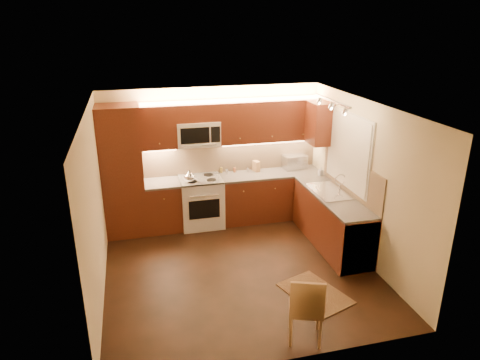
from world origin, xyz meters
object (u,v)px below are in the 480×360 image
object	(u,v)px
stove	(201,202)
toaster_oven	(294,161)
knife_block	(256,166)
microwave	(198,133)
soap_bottle	(321,171)
sink	(330,188)
kettle	(190,176)
dining_chair	(306,307)

from	to	relation	value
stove	toaster_oven	size ratio (longest dim) A/B	2.11
toaster_oven	knife_block	bearing A→B (deg)	175.45
microwave	soap_bottle	distance (m)	2.35
sink	soap_bottle	xyz separation A→B (m)	(0.19, 0.79, 0.01)
kettle	dining_chair	xyz separation A→B (m)	(0.90, -3.23, -0.59)
stove	dining_chair	bearing A→B (deg)	-78.58
microwave	toaster_oven	xyz separation A→B (m)	(1.86, 0.06, -0.69)
microwave	knife_block	distance (m)	1.31
stove	microwave	distance (m)	1.27
kettle	microwave	bearing A→B (deg)	45.37
stove	soap_bottle	size ratio (longest dim) A/B	5.66
kettle	toaster_oven	world-z (taller)	toaster_oven
kettle	knife_block	xyz separation A→B (m)	(1.31, 0.33, -0.03)
microwave	kettle	bearing A→B (deg)	-127.29
dining_chair	microwave	bearing A→B (deg)	121.17
toaster_oven	dining_chair	xyz separation A→B (m)	(-1.18, -3.57, -0.59)
sink	knife_block	bearing A→B (deg)	124.59
microwave	dining_chair	distance (m)	3.80
sink	stove	bearing A→B (deg)	150.64
stove	microwave	world-z (taller)	microwave
kettle	soap_bottle	distance (m)	2.41
microwave	toaster_oven	bearing A→B (deg)	1.89
toaster_oven	soap_bottle	world-z (taller)	toaster_oven
knife_block	sink	bearing A→B (deg)	-70.02
toaster_oven	soap_bottle	bearing A→B (deg)	-64.24
stove	microwave	xyz separation A→B (m)	(0.00, 0.14, 1.26)
stove	dining_chair	xyz separation A→B (m)	(0.68, -3.38, -0.01)
knife_block	stove	bearing A→B (deg)	174.78
microwave	soap_bottle	world-z (taller)	microwave
kettle	knife_block	bearing A→B (deg)	6.74
knife_block	soap_bottle	bearing A→B (deg)	-40.03
dining_chair	stove	bearing A→B (deg)	121.60
kettle	dining_chair	world-z (taller)	kettle
stove	soap_bottle	distance (m)	2.27
knife_block	soap_bottle	size ratio (longest dim) A/B	1.23
stove	toaster_oven	xyz separation A→B (m)	(1.86, 0.20, 0.57)
sink	knife_block	size ratio (longest dim) A/B	4.30
dining_chair	toaster_oven	bearing A→B (deg)	91.90
soap_bottle	stove	bearing A→B (deg)	157.09
knife_block	soap_bottle	world-z (taller)	knife_block
microwave	knife_block	size ratio (longest dim) A/B	3.80
stove	microwave	size ratio (longest dim) A/B	1.21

